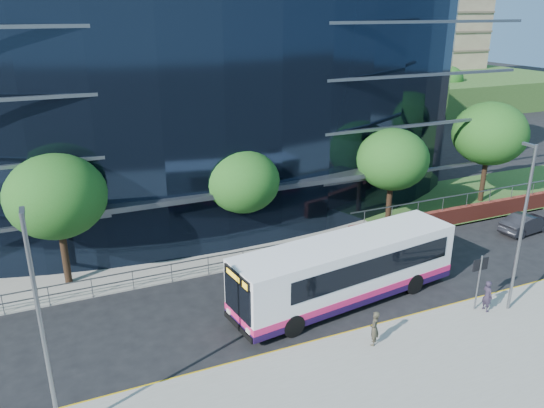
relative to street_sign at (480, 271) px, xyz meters
name	(u,v)px	position (x,y,z in m)	size (l,w,h in m)	color
ground	(375,315)	(-4.50, 1.59, -2.15)	(200.00, 200.00, 0.00)	black
pavement_near	(448,378)	(-4.50, -3.41, -2.07)	(80.00, 8.00, 0.15)	gray
kerb	(388,325)	(-4.50, 0.59, -2.07)	(80.00, 0.25, 0.16)	gray
yellow_line_outer	(385,324)	(-4.50, 0.79, -2.14)	(80.00, 0.08, 0.01)	gold
yellow_line_inner	(383,322)	(-4.50, 0.94, -2.14)	(80.00, 0.08, 0.01)	gold
far_forecourt	(189,246)	(-10.50, 12.59, -2.10)	(50.00, 8.00, 0.10)	gray
glass_office	(174,90)	(-8.50, 22.44, 5.85)	(44.00, 23.10, 16.00)	black
guard_railings	(171,268)	(-12.50, 8.59, -1.33)	(24.00, 0.05, 1.10)	slate
apartment_block	(345,25)	(27.50, 58.80, 8.96)	(60.00, 42.00, 30.00)	#2D511E
street_sign	(480,271)	(0.00, 0.00, 0.00)	(0.85, 0.09, 2.80)	slate
tree_far_a	(56,196)	(-17.50, 10.59, 2.71)	(4.95, 4.95, 6.98)	black
tree_far_b	(243,181)	(-7.50, 11.09, 2.06)	(4.29, 4.29, 6.05)	black
tree_far_c	(393,159)	(2.50, 10.59, 2.39)	(4.62, 4.62, 6.51)	black
tree_far_d	(490,134)	(11.50, 11.59, 3.04)	(5.28, 5.28, 7.44)	black
tree_dist_e	(358,85)	(19.50, 41.59, 2.39)	(4.62, 4.62, 6.51)	black
tree_dist_f	(448,79)	(35.50, 43.59, 2.06)	(4.29, 4.29, 6.05)	black
streetlight_west	(41,325)	(-18.50, -0.59, 2.29)	(0.15, 0.77, 8.00)	slate
streetlight_east	(522,225)	(1.50, -0.59, 2.29)	(0.15, 0.77, 8.00)	slate
city_bus	(348,269)	(-5.01, 3.37, -0.45)	(12.11, 4.26, 3.21)	white
parked_car	(526,223)	(9.93, 6.04, -1.52)	(1.33, 3.82, 1.26)	black
pedestrian	(487,296)	(0.39, -0.30, -1.22)	(0.57, 0.37, 1.55)	#282131
pedestrian_b	(374,328)	(-5.99, -0.46, -1.22)	(0.57, 0.37, 1.57)	#383527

